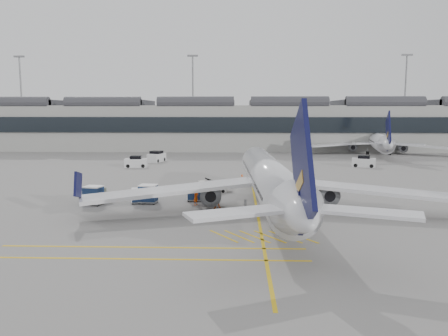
{
  "coord_description": "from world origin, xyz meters",
  "views": [
    {
      "loc": [
        8.17,
        -40.17,
        9.76
      ],
      "look_at": [
        6.69,
        3.61,
        4.0
      ],
      "focal_mm": 35.0,
      "sensor_mm": 36.0,
      "label": 1
    }
  ],
  "objects_px": {
    "ramp_agent_a": "(196,196)",
    "belt_loader": "(210,188)",
    "baggage_cart_a": "(148,193)",
    "ramp_agent_b": "(216,198)",
    "airliner_main": "(270,180)",
    "pushback_tug": "(98,196)"
  },
  "relations": [
    {
      "from": "ramp_agent_a",
      "to": "belt_loader",
      "type": "bearing_deg",
      "value": 20.79
    },
    {
      "from": "airliner_main",
      "to": "pushback_tug",
      "type": "height_order",
      "value": "airliner_main"
    },
    {
      "from": "belt_loader",
      "to": "ramp_agent_a",
      "type": "height_order",
      "value": "ramp_agent_a"
    },
    {
      "from": "baggage_cart_a",
      "to": "ramp_agent_a",
      "type": "distance_m",
      "value": 5.2
    },
    {
      "from": "ramp_agent_a",
      "to": "pushback_tug",
      "type": "bearing_deg",
      "value": 111.8
    },
    {
      "from": "belt_loader",
      "to": "ramp_agent_b",
      "type": "relative_size",
      "value": 2.24
    },
    {
      "from": "ramp_agent_a",
      "to": "ramp_agent_b",
      "type": "relative_size",
      "value": 0.91
    },
    {
      "from": "airliner_main",
      "to": "belt_loader",
      "type": "relative_size",
      "value": 8.85
    },
    {
      "from": "belt_loader",
      "to": "baggage_cart_a",
      "type": "height_order",
      "value": "baggage_cart_a"
    },
    {
      "from": "baggage_cart_a",
      "to": "ramp_agent_b",
      "type": "xyz_separation_m",
      "value": [
        7.32,
        -2.04,
        -0.07
      ]
    },
    {
      "from": "ramp_agent_a",
      "to": "pushback_tug",
      "type": "xyz_separation_m",
      "value": [
        -10.75,
        1.34,
        -0.24
      ]
    },
    {
      "from": "baggage_cart_a",
      "to": "pushback_tug",
      "type": "xyz_separation_m",
      "value": [
        -5.6,
        0.64,
        -0.4
      ]
    },
    {
      "from": "ramp_agent_a",
      "to": "airliner_main",
      "type": "bearing_deg",
      "value": -78.87
    },
    {
      "from": "ramp_agent_a",
      "to": "pushback_tug",
      "type": "relative_size",
      "value": 0.58
    },
    {
      "from": "airliner_main",
      "to": "baggage_cart_a",
      "type": "bearing_deg",
      "value": 163.48
    },
    {
      "from": "baggage_cart_a",
      "to": "ramp_agent_b",
      "type": "distance_m",
      "value": 7.6
    },
    {
      "from": "belt_loader",
      "to": "baggage_cart_a",
      "type": "xyz_separation_m",
      "value": [
        -6.17,
        -6.44,
        0.55
      ]
    },
    {
      "from": "ramp_agent_b",
      "to": "ramp_agent_a",
      "type": "bearing_deg",
      "value": -36.96
    },
    {
      "from": "ramp_agent_a",
      "to": "ramp_agent_b",
      "type": "xyz_separation_m",
      "value": [
        2.16,
        -1.34,
        0.09
      ]
    },
    {
      "from": "baggage_cart_a",
      "to": "belt_loader",
      "type": "bearing_deg",
      "value": 52.43
    },
    {
      "from": "ramp_agent_b",
      "to": "airliner_main",
      "type": "bearing_deg",
      "value": 163.44
    },
    {
      "from": "airliner_main",
      "to": "pushback_tug",
      "type": "relative_size",
      "value": 12.65
    }
  ]
}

